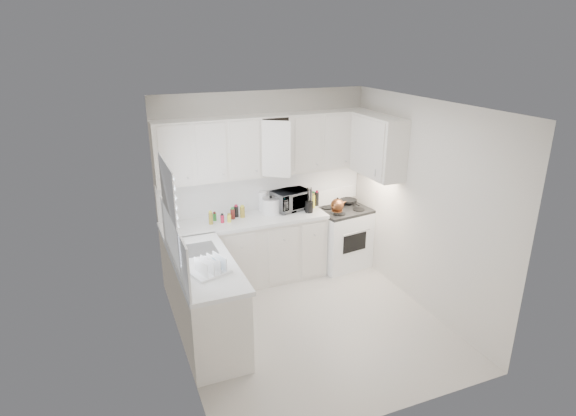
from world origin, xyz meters
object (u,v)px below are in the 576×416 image
tea_kettle (337,204)px  stove (342,229)px  dish_rack (210,265)px  utensil_crock (309,200)px  rice_cooker (271,204)px  microwave (291,198)px

tea_kettle → stove: bearing=61.0°
dish_rack → utensil_crock: bearing=18.3°
rice_cooker → dish_rack: 1.88m
tea_kettle → utensil_crock: bearing=-174.4°
rice_cooker → dish_rack: size_ratio=0.68×
rice_cooker → utensil_crock: bearing=-35.1°
utensil_crock → dish_rack: utensil_crock is taller
microwave → utensil_crock: bearing=-61.9°
microwave → rice_cooker: bearing=172.3°
tea_kettle → rice_cooker: 0.94m
microwave → dish_rack: 2.12m
microwave → rice_cooker: 0.32m
rice_cooker → tea_kettle: bearing=-33.0°
stove → utensil_crock: bearing=177.9°
tea_kettle → utensil_crock: 0.41m
tea_kettle → dish_rack: tea_kettle is taller
microwave → stove: bearing=-25.0°
stove → tea_kettle: (-0.18, -0.16, 0.47)m
stove → utensil_crock: utensil_crock is taller
utensil_crock → microwave: bearing=132.5°
stove → tea_kettle: 0.53m
stove → dish_rack: 2.69m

